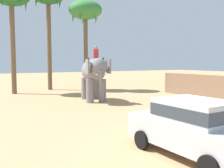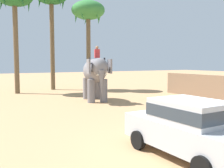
{
  "view_description": "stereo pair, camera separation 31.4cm",
  "coord_description": "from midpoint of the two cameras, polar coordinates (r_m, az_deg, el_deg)",
  "views": [
    {
      "loc": [
        -5.99,
        -5.77,
        2.79
      ],
      "look_at": [
        0.93,
        6.15,
        1.6
      ],
      "focal_mm": 41.22,
      "sensor_mm": 36.0,
      "label": 1
    },
    {
      "loc": [
        -5.72,
        -5.93,
        2.79
      ],
      "look_at": [
        0.93,
        6.15,
        1.6
      ],
      "focal_mm": 41.22,
      "sensor_mm": 36.0,
      "label": 2
    }
  ],
  "objects": [
    {
      "name": "palm_tree_behind_elephant",
      "position": [
        25.73,
        -6.27,
        15.41
      ],
      "size": [
        3.2,
        3.2,
        8.65
      ],
      "color": "brown",
      "rests_on": "ground"
    },
    {
      "name": "car_sedan_foreground",
      "position": [
        7.94,
        16.46,
        -8.84
      ],
      "size": [
        1.98,
        4.15,
        1.7
      ],
      "color": "#B7BABF",
      "rests_on": "ground"
    },
    {
      "name": "ground_plane",
      "position": [
        8.74,
        14.53,
        -13.86
      ],
      "size": [
        120.0,
        120.0,
        0.0
      ],
      "primitive_type": "plane",
      "color": "tan"
    },
    {
      "name": "elephant_with_mahout",
      "position": [
        18.27,
        -4.52,
        2.41
      ],
      "size": [
        2.33,
        4.01,
        3.88
      ],
      "color": "slate",
      "rests_on": "ground"
    }
  ]
}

